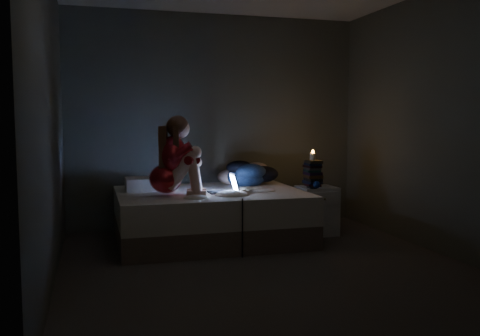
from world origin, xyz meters
name	(u,v)px	position (x,y,z in m)	size (l,w,h in m)	color
floor	(265,267)	(0.00, 0.00, -0.01)	(3.60, 3.80, 0.02)	#3B3633
wall_back	(216,121)	(0.00, 1.91, 1.30)	(3.60, 0.02, 2.60)	#464944
wall_front	(382,123)	(0.00, -1.91, 1.30)	(3.60, 0.02, 2.60)	#464944
wall_left	(48,122)	(-1.81, 0.00, 1.30)	(0.02, 3.80, 2.60)	#464944
wall_right	(441,122)	(1.81, 0.00, 1.30)	(0.02, 3.80, 2.60)	#464944
bed	(211,216)	(-0.26, 1.10, 0.27)	(1.99, 1.49, 0.55)	beige
pillow	(148,184)	(-0.90, 1.36, 0.62)	(0.48, 0.34, 0.14)	silver
woman	(165,156)	(-0.77, 0.89, 0.96)	(0.51, 0.33, 0.82)	maroon
laptop	(223,183)	(-0.16, 0.92, 0.65)	(0.30, 0.21, 0.21)	black
clothes_pile	(246,172)	(0.26, 1.47, 0.70)	(0.51, 0.41, 0.31)	#0C1F43
nightstand	(317,211)	(0.99, 1.07, 0.28)	(0.42, 0.37, 0.55)	silver
book_stack	(313,174)	(0.96, 1.13, 0.70)	(0.19, 0.25, 0.28)	black
candle	(313,158)	(0.96, 1.13, 0.88)	(0.07, 0.07, 0.08)	beige
phone	(312,188)	(0.87, 0.96, 0.56)	(0.07, 0.14, 0.01)	black
blue_orb	(316,185)	(0.93, 0.95, 0.59)	(0.08, 0.08, 0.08)	navy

